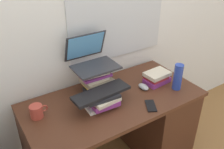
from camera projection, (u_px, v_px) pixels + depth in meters
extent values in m
cube|color=white|center=(87.00, 14.00, 1.86)|extent=(6.00, 0.05, 2.60)
cube|color=silver|center=(119.00, 10.00, 1.97)|extent=(0.90, 0.01, 0.80)
cube|color=#4C2819|center=(114.00, 100.00, 1.87)|extent=(1.35, 0.66, 0.03)
cube|color=#4C2819|center=(171.00, 110.00, 2.36)|extent=(0.02, 0.61, 0.72)
cube|color=#442416|center=(157.00, 120.00, 2.24)|extent=(0.40, 0.57, 0.68)
cube|color=black|center=(96.00, 91.00, 1.91)|extent=(0.18, 0.15, 0.04)
cube|color=gray|center=(98.00, 87.00, 1.91)|extent=(0.17, 0.14, 0.02)
cube|color=yellow|center=(96.00, 84.00, 1.89)|extent=(0.16, 0.18, 0.03)
cube|color=gray|center=(97.00, 80.00, 1.88)|extent=(0.22, 0.19, 0.04)
cube|color=beige|center=(94.00, 77.00, 1.86)|extent=(0.18, 0.15, 0.03)
cube|color=#8C338C|center=(94.00, 74.00, 1.85)|extent=(0.23, 0.18, 0.02)
cube|color=beige|center=(95.00, 71.00, 1.83)|extent=(0.20, 0.15, 0.04)
cube|color=white|center=(101.00, 104.00, 1.78)|extent=(0.24, 0.15, 0.03)
cube|color=#8C338C|center=(103.00, 101.00, 1.76)|extent=(0.20, 0.20, 0.03)
cube|color=beige|center=(103.00, 98.00, 1.74)|extent=(0.21, 0.20, 0.03)
cube|color=black|center=(101.00, 95.00, 1.73)|extent=(0.25, 0.18, 0.02)
cube|color=#8C338C|center=(157.00, 80.00, 2.05)|extent=(0.22, 0.15, 0.04)
cube|color=#B22D33|center=(156.00, 77.00, 2.04)|extent=(0.17, 0.15, 0.03)
cube|color=beige|center=(157.00, 74.00, 2.02)|extent=(0.21, 0.15, 0.03)
cube|color=#2D2D33|center=(96.00, 67.00, 1.82)|extent=(0.33, 0.23, 0.01)
cube|color=#2D2D33|center=(85.00, 46.00, 1.88)|extent=(0.33, 0.08, 0.22)
cube|color=#59A5E5|center=(86.00, 46.00, 1.87)|extent=(0.29, 0.07, 0.19)
cube|color=black|center=(101.00, 93.00, 1.72)|extent=(0.43, 0.17, 0.02)
ellipsoid|color=#A5A8AD|center=(144.00, 87.00, 1.97)|extent=(0.06, 0.10, 0.04)
cylinder|color=#B23F33|center=(36.00, 111.00, 1.65)|extent=(0.09, 0.09, 0.09)
torus|color=#B23F33|center=(44.00, 108.00, 1.68)|extent=(0.05, 0.01, 0.05)
cylinder|color=#263FA5|center=(178.00, 77.00, 1.93)|extent=(0.07, 0.07, 0.21)
cube|color=black|center=(151.00, 106.00, 1.78)|extent=(0.12, 0.15, 0.01)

